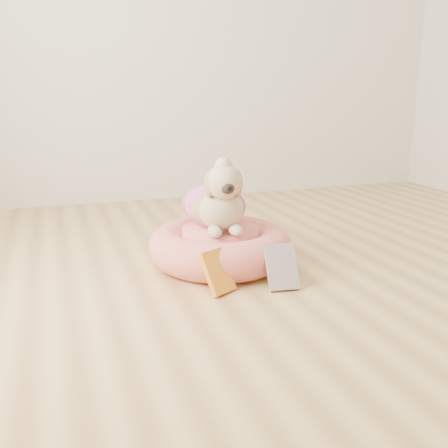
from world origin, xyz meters
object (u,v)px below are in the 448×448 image
object	(u,v)px
pet_bed	(220,246)
book_yellow	(218,272)
book_white	(282,267)
dog	(217,191)

from	to	relation	value
pet_bed	book_yellow	world-z (taller)	pet_bed
pet_bed	book_white	size ratio (longest dim) A/B	3.46
pet_bed	dog	distance (m)	0.26
pet_bed	book_white	world-z (taller)	same
pet_bed	book_yellow	size ratio (longest dim) A/B	3.72
dog	book_white	distance (m)	0.48
dog	pet_bed	bearing A→B (deg)	-35.10
book_yellow	book_white	xyz separation A→B (m)	(0.26, -0.04, 0.00)
pet_bed	book_yellow	distance (m)	0.34
dog	book_yellow	xyz separation A→B (m)	(-0.11, -0.33, -0.26)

